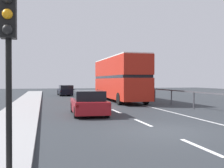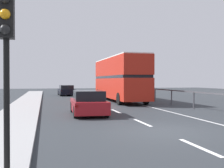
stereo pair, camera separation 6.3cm
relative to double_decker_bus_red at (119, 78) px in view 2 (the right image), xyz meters
name	(u,v)px [view 2 (the right image)]	position (x,y,z in m)	size (l,w,h in m)	color
ground_plane	(161,132)	(-2.51, -15.71, -2.28)	(73.68, 120.00, 0.10)	#2A2E33
near_sidewalk_kerb	(1,136)	(-8.45, -15.71, -2.16)	(2.30, 80.00, 0.14)	#959495
lane_paint_markings	(140,109)	(-0.49, -7.40, -2.23)	(3.37, 46.00, 0.01)	silver
bridge_side_railing	(182,94)	(3.08, -6.71, -1.25)	(0.10, 42.00, 1.22)	#47474D
double_decker_bus_red	(119,78)	(0.00, 0.00, 0.00)	(2.62, 11.50, 4.15)	#AF2113
hatchback_car_near	(88,103)	(-4.51, -9.92, -1.56)	(2.00, 4.33, 1.40)	maroon
traffic_signal_pole	(6,38)	(-7.71, -20.11, 0.60)	(0.30, 0.42, 3.58)	black
sedan_car_ahead	(66,90)	(-4.22, 11.24, -1.57)	(2.05, 4.62, 1.36)	black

